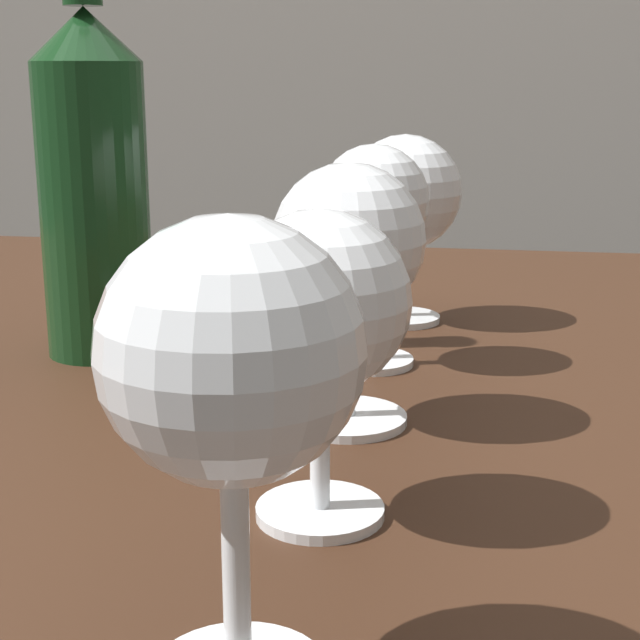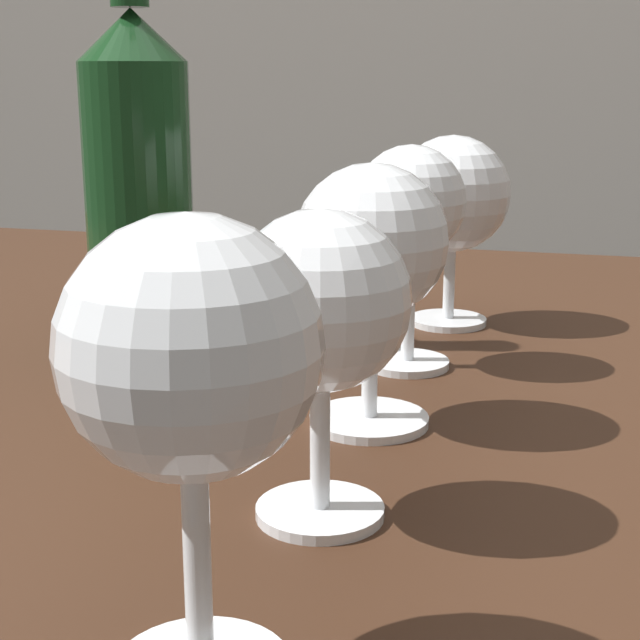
% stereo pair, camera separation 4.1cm
% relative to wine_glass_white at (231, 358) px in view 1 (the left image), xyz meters
% --- Properties ---
extents(dining_table, '(1.48, 0.93, 0.71)m').
position_rel_wine_glass_white_xyz_m(dining_table, '(-0.02, 0.35, -0.19)').
color(dining_table, '#382114').
rests_on(dining_table, ground_plane).
extents(wine_glass_white, '(0.08, 0.08, 0.15)m').
position_rel_wine_glass_white_xyz_m(wine_glass_white, '(0.00, 0.00, 0.00)').
color(wine_glass_white, white).
rests_on(wine_glass_white, dining_table).
extents(wine_glass_chardonnay, '(0.08, 0.08, 0.14)m').
position_rel_wine_glass_white_xyz_m(wine_glass_chardonnay, '(0.01, 0.13, -0.02)').
color(wine_glass_chardonnay, white).
rests_on(wine_glass_chardonnay, dining_table).
extents(wine_glass_empty, '(0.08, 0.08, 0.15)m').
position_rel_wine_glass_white_xyz_m(wine_glass_empty, '(0.00, 0.25, -0.01)').
color(wine_glass_empty, white).
rests_on(wine_glass_empty, dining_table).
extents(wine_glass_port, '(0.07, 0.07, 0.15)m').
position_rel_wine_glass_white_xyz_m(wine_glass_port, '(0.01, 0.36, -0.00)').
color(wine_glass_port, white).
rests_on(wine_glass_port, dining_table).
extents(wine_glass_amber, '(0.09, 0.09, 0.15)m').
position_rel_wine_glass_white_xyz_m(wine_glass_amber, '(0.02, 0.48, -0.01)').
color(wine_glass_amber, white).
rests_on(wine_glass_amber, dining_table).
extents(wine_bottle, '(0.07, 0.07, 0.31)m').
position_rel_wine_glass_white_xyz_m(wine_bottle, '(-0.19, 0.36, 0.01)').
color(wine_bottle, '#143819').
rests_on(wine_bottle, dining_table).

